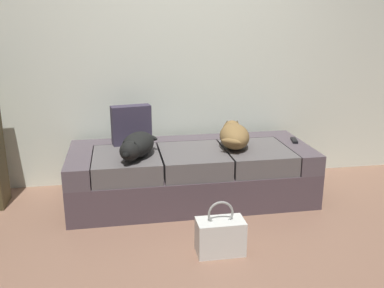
% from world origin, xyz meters
% --- Properties ---
extents(ground_plane, '(10.00, 10.00, 0.00)m').
position_xyz_m(ground_plane, '(0.00, 0.00, 0.00)').
color(ground_plane, '#8A634E').
extents(back_wall, '(6.40, 0.10, 2.80)m').
position_xyz_m(back_wall, '(0.00, 1.53, 1.40)').
color(back_wall, silver).
rests_on(back_wall, ground).
extents(couch, '(2.06, 0.86, 0.46)m').
position_xyz_m(couch, '(0.00, 0.96, 0.23)').
color(couch, '#4C3E44').
rests_on(couch, ground).
extents(dog_dark, '(0.37, 0.54, 0.19)m').
position_xyz_m(dog_dark, '(-0.47, 0.79, 0.56)').
color(dog_dark, black).
rests_on(dog_dark, couch).
extents(dog_tan, '(0.32, 0.59, 0.20)m').
position_xyz_m(dog_tan, '(0.37, 0.94, 0.57)').
color(dog_tan, olive).
rests_on(dog_tan, couch).
extents(tv_remote, '(0.08, 0.16, 0.02)m').
position_xyz_m(tv_remote, '(0.95, 0.99, 0.48)').
color(tv_remote, black).
rests_on(tv_remote, couch).
extents(throw_pillow, '(0.36, 0.18, 0.34)m').
position_xyz_m(throw_pillow, '(-0.49, 1.19, 0.63)').
color(throw_pillow, '#363042').
rests_on(throw_pillow, couch).
extents(handbag, '(0.32, 0.18, 0.38)m').
position_xyz_m(handbag, '(0.04, 0.02, 0.13)').
color(handbag, silver).
rests_on(handbag, ground).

